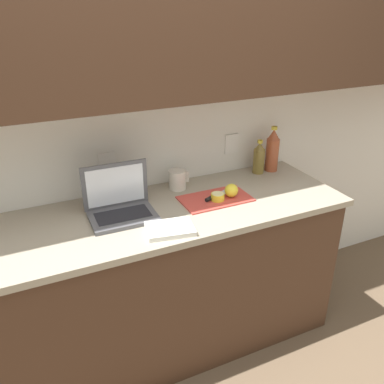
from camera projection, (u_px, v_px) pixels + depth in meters
name	position (u px, v px, depth m)	size (l,w,h in m)	color
ground_plane	(165.00, 341.00, 2.46)	(12.00, 12.00, 0.00)	brown
wall_back	(137.00, 71.00, 2.00)	(5.20, 0.38, 2.60)	white
counter_unit	(159.00, 281.00, 2.26)	(2.00, 0.65, 0.89)	#472D1E
laptop	(120.00, 204.00, 2.02)	(0.33, 0.24, 0.25)	#515156
cutting_board	(215.00, 198.00, 2.20)	(0.38, 0.22, 0.01)	#D1473D
knife	(216.00, 195.00, 2.21)	(0.26, 0.14, 0.02)	silver
lemon_half_cut	(218.00, 197.00, 2.17)	(0.07, 0.07, 0.04)	yellow
lemon_whole_beside	(231.00, 190.00, 2.20)	(0.07, 0.07, 0.07)	yellow
bottle_green_soda	(259.00, 158.00, 2.50)	(0.07, 0.07, 0.21)	olive
bottle_oil_tall	(272.00, 151.00, 2.52)	(0.08, 0.08, 0.28)	#A34C2D
measuring_cup	(178.00, 180.00, 2.31)	(0.12, 0.10, 0.11)	silver
dish_towel	(170.00, 229.00, 1.90)	(0.22, 0.16, 0.02)	silver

